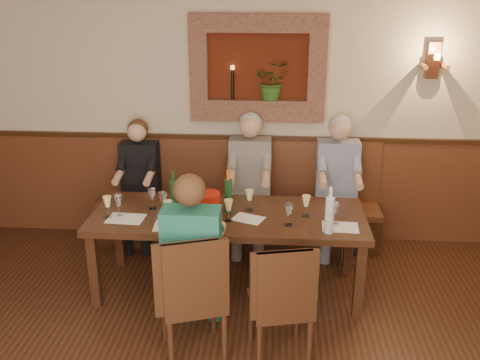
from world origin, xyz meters
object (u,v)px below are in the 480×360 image
object	(u,v)px
chair_near_left	(194,319)
person_chair_front	(195,274)
chair_near_right	(280,323)
spittoon_bucket	(208,206)
wine_bottle_green_b	(174,195)
person_bench_mid	(249,195)
person_bench_left	(140,195)
person_bench_right	(336,197)
dining_table	(228,221)
bench	(237,214)
wine_bottle_green_a	(228,195)
water_bottle	(330,214)

from	to	relation	value
chair_near_left	person_chair_front	bearing A→B (deg)	73.75
chair_near_left	chair_near_right	xyz separation A→B (m)	(0.64, 0.02, -0.02)
spittoon_bucket	wine_bottle_green_b	xyz separation A→B (m)	(-0.32, 0.17, 0.03)
person_bench_mid	person_bench_left	bearing A→B (deg)	179.85
person_bench_right	dining_table	bearing A→B (deg)	-140.97
bench	spittoon_bucket	bearing A→B (deg)	-98.56
person_bench_mid	person_bench_right	distance (m)	0.89
chair_near_left	person_bench_left	distance (m)	1.99
person_chair_front	spittoon_bucket	world-z (taller)	person_chair_front
bench	chair_near_right	distance (m)	1.92
person_bench_mid	wine_bottle_green_b	bearing A→B (deg)	-128.33
wine_bottle_green_a	person_bench_left	bearing A→B (deg)	141.72
chair_near_left	wine_bottle_green_b	xyz separation A→B (m)	(-0.31, 0.99, 0.60)
person_chair_front	wine_bottle_green_a	size ratio (longest dim) A/B	3.63
chair_near_left	chair_near_right	world-z (taller)	chair_near_left
wine_bottle_green_b	water_bottle	distance (m)	1.38
person_bench_mid	wine_bottle_green_a	distance (m)	0.87
wine_bottle_green_a	person_chair_front	bearing A→B (deg)	-102.38
dining_table	person_chair_front	world-z (taller)	person_chair_front
person_chair_front	person_bench_left	bearing A→B (deg)	117.18
person_bench_left	wine_bottle_green_a	distance (m)	1.34
chair_near_left	water_bottle	bearing A→B (deg)	12.98
chair_near_left	wine_bottle_green_a	bearing A→B (deg)	61.45
dining_table	wine_bottle_green_a	world-z (taller)	wine_bottle_green_a
person_bench_right	water_bottle	xyz separation A→B (m)	(-0.18, -1.15, 0.32)
bench	wine_bottle_green_a	world-z (taller)	wine_bottle_green_a
person_bench_left	water_bottle	distance (m)	2.22
dining_table	wine_bottle_green_b	size ratio (longest dim) A/B	6.51
person_bench_mid	water_bottle	xyz separation A→B (m)	(0.71, -1.15, 0.31)
person_bench_left	wine_bottle_green_b	xyz separation A→B (m)	(0.53, -0.80, 0.34)
person_bench_mid	spittoon_bucket	world-z (taller)	person_bench_mid
person_bench_right	person_chair_front	size ratio (longest dim) A/B	1.00
chair_near_left	person_bench_left	bearing A→B (deg)	96.55
person_bench_right	spittoon_bucket	size ratio (longest dim) A/B	5.94
dining_table	bench	bearing A→B (deg)	90.00
dining_table	person_bench_left	distance (m)	1.32
chair_near_left	person_chair_front	world-z (taller)	person_chair_front
bench	wine_bottle_green_b	xyz separation A→B (m)	(-0.49, -0.90, 0.57)
wine_bottle_green_a	water_bottle	world-z (taller)	same
spittoon_bucket	wine_bottle_green_b	world-z (taller)	wine_bottle_green_b
wine_bottle_green_a	water_bottle	xyz separation A→B (m)	(0.85, -0.36, 0.00)
person_bench_right	person_chair_front	distance (m)	2.02
dining_table	person_chair_front	distance (m)	0.80
person_bench_left	water_bottle	world-z (taller)	person_bench_left
dining_table	spittoon_bucket	xyz separation A→B (m)	(-0.16, -0.13, 0.20)
person_bench_left	water_bottle	xyz separation A→B (m)	(1.86, -1.15, 0.36)
bench	person_bench_left	distance (m)	1.04
person_bench_mid	chair_near_left	bearing A→B (deg)	-100.10
spittoon_bucket	wine_bottle_green_a	bearing A→B (deg)	46.95
person_chair_front	spittoon_bucket	xyz separation A→B (m)	(0.02, 0.65, 0.28)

